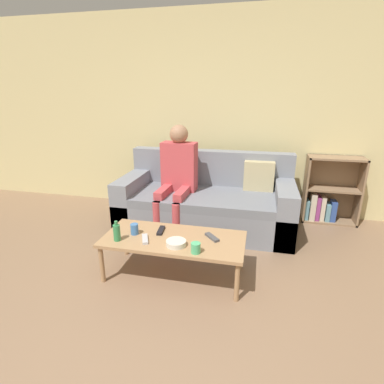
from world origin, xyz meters
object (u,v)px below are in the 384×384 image
couch (207,203)px  bookshelf (327,195)px  cup_near (134,229)px  cup_far (196,248)px  person_adult (177,170)px  bottle (117,232)px  snack_bowl (176,243)px  tv_remote_0 (161,230)px  tv_remote_2 (145,239)px  tv_remote_1 (212,237)px  coffee_table (174,241)px

couch → bookshelf: (1.48, 0.50, 0.05)m
cup_near → cup_far: bearing=-18.2°
person_adult → bottle: size_ratio=6.80×
person_adult → snack_bowl: 1.26m
tv_remote_0 → cup_far: bearing=-43.5°
tv_remote_2 → tv_remote_1: bearing=-7.5°
coffee_table → cup_far: (0.25, -0.21, 0.08)m
cup_near → tv_remote_1: (0.70, 0.07, -0.04)m
person_adult → tv_remote_1: bearing=-56.7°
coffee_table → cup_far: bearing=-40.3°
coffee_table → tv_remote_1: 0.34m
couch → bookshelf: size_ratio=2.43×
person_adult → cup_near: person_adult is taller
tv_remote_0 → tv_remote_2: 0.21m
couch → person_adult: bearing=-167.3°
bookshelf → tv_remote_1: size_ratio=5.38×
person_adult → tv_remote_0: (0.10, -0.95, -0.33)m
bookshelf → coffee_table: size_ratio=0.68×
tv_remote_1 → bookshelf: bearing=9.5°
bookshelf → coffee_table: bearing=-134.1°
person_adult → couch: bearing=15.3°
couch → bottle: bearing=-113.8°
cup_near → cup_far: (0.61, -0.20, -0.01)m
tv_remote_1 → snack_bowl: 0.34m
coffee_table → snack_bowl: (0.06, -0.13, 0.06)m
bookshelf → snack_bowl: 2.32m
bookshelf → tv_remote_2: size_ratio=4.87×
cup_near → snack_bowl: size_ratio=0.58×
coffee_table → bottle: bearing=-161.6°
bookshelf → snack_bowl: size_ratio=5.00×
coffee_table → snack_bowl: bearing=-65.6°
coffee_table → tv_remote_0: size_ratio=7.23×
coffee_table → tv_remote_0: 0.18m
couch → snack_bowl: size_ratio=12.16×
cup_far → snack_bowl: cup_far is taller
person_adult → snack_bowl: person_adult is taller
tv_remote_1 → cup_far: bearing=-150.2°
person_adult → cup_far: 1.38m
cup_far → snack_bowl: (-0.19, 0.08, -0.02)m
bottle → bookshelf: bearing=41.1°
couch → tv_remote_0: 1.07m
tv_remote_2 → tv_remote_0: bearing=43.4°
snack_bowl → person_adult: bearing=104.6°
bookshelf → tv_remote_2: bearing=-136.3°
tv_remote_0 → bottle: 0.41m
coffee_table → tv_remote_2: tv_remote_2 is taller
tv_remote_0 → bottle: bottle is taller
cup_far → couch: bearing=96.4°
coffee_table → cup_near: bearing=-178.9°
bookshelf → tv_remote_2: 2.50m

